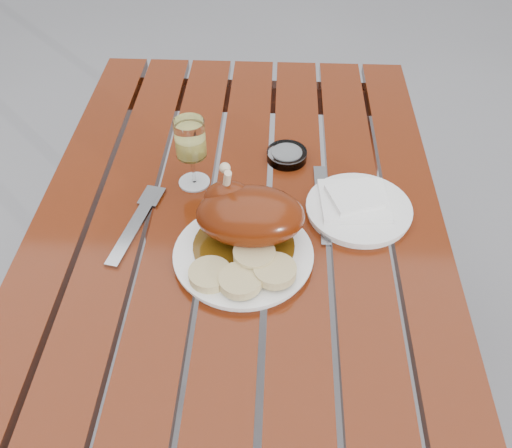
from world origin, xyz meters
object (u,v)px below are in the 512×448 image
Objects in this scene: table at (242,322)px; side_plate at (359,209)px; wine_glass at (192,154)px; ashtray at (287,155)px; dinner_plate at (243,255)px.

side_plate reaches higher than table.
wine_glass is (-0.10, 0.08, 0.45)m from table.
ashtray reaches higher than table.
side_plate is 2.38× the size of ashtray.
dinner_plate is 0.26m from side_plate.
side_plate is at bearing -49.19° from ashtray.
wine_glass reaches higher than dinner_plate.
side_plate is at bearing -12.78° from wine_glass.
wine_glass is at bearing -155.00° from ashtray.
ashtray is (0.19, 0.09, -0.07)m from wine_glass.
table is 4.74× the size of dinner_plate.
wine_glass reaches higher than side_plate.
ashtray reaches higher than dinner_plate.
table is 0.41m from dinner_plate.
wine_glass is at bearing 167.22° from side_plate.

